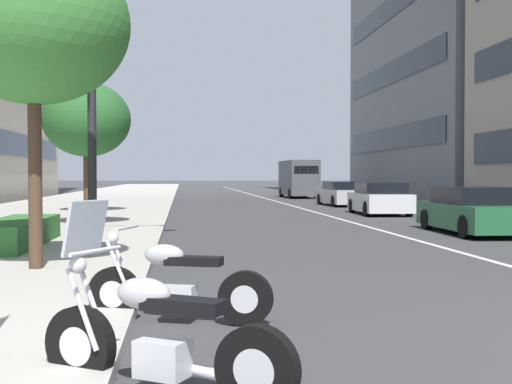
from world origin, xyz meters
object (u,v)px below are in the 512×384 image
(car_mid_block_traffic, at_px, (474,211))
(street_tree_mid_sidewalk, at_px, (87,120))
(street_tree_by_lamp_post, at_px, (90,120))
(motorcycle_far_end_row, at_px, (158,339))
(car_approaching_light, at_px, (341,194))
(car_following_behind, at_px, (380,199))
(delivery_van_ahead, at_px, (298,178))
(street_tree_near_plaza_corner, at_px, (34,24))
(motorcycle_mid_row, at_px, (177,287))

(car_mid_block_traffic, xyz_separation_m, street_tree_mid_sidewalk, (2.78, 11.20, 2.73))
(car_mid_block_traffic, relative_size, street_tree_by_lamp_post, 0.90)
(motorcycle_far_end_row, height_order, street_tree_mid_sidewalk, street_tree_mid_sidewalk)
(car_mid_block_traffic, distance_m, car_approaching_light, 17.09)
(motorcycle_far_end_row, distance_m, car_following_behind, 23.55)
(car_approaching_light, xyz_separation_m, delivery_van_ahead, (12.77, 0.09, 0.83))
(car_following_behind, relative_size, street_tree_near_plaza_corner, 0.82)
(motorcycle_mid_row, distance_m, car_approaching_light, 28.84)
(car_following_behind, xyz_separation_m, delivery_van_ahead, (20.76, -0.24, 0.81))
(car_following_behind, xyz_separation_m, car_approaching_light, (7.98, -0.33, -0.02))
(delivery_van_ahead, bearing_deg, car_following_behind, 178.77)
(car_mid_block_traffic, xyz_separation_m, street_tree_by_lamp_post, (9.89, 12.06, 3.32))
(delivery_van_ahead, bearing_deg, street_tree_mid_sidewalk, 156.44)
(street_tree_by_lamp_post, bearing_deg, car_mid_block_traffic, -129.36)
(street_tree_mid_sidewalk, bearing_deg, street_tree_near_plaza_corner, -176.77)
(motorcycle_far_end_row, height_order, car_approaching_light, motorcycle_far_end_row)
(street_tree_by_lamp_post, bearing_deg, car_following_behind, -93.76)
(car_following_behind, relative_size, car_approaching_light, 0.95)
(car_mid_block_traffic, bearing_deg, car_following_behind, 1.63)
(motorcycle_far_end_row, distance_m, street_tree_mid_sidewalk, 16.13)
(car_mid_block_traffic, height_order, car_approaching_light, car_mid_block_traffic)
(motorcycle_mid_row, distance_m, car_following_behind, 21.23)
(motorcycle_mid_row, relative_size, car_following_behind, 0.48)
(delivery_van_ahead, bearing_deg, street_tree_by_lamp_post, 147.67)
(street_tree_by_lamp_post, bearing_deg, street_tree_mid_sidewalk, -173.06)
(motorcycle_far_end_row, xyz_separation_m, delivery_van_ahead, (42.71, -8.76, 1.03))
(motorcycle_mid_row, distance_m, car_mid_block_traffic, 13.34)
(street_tree_mid_sidewalk, bearing_deg, motorcycle_far_end_row, -170.09)
(street_tree_near_plaza_corner, distance_m, street_tree_mid_sidewalk, 9.68)
(car_approaching_light, relative_size, street_tree_near_plaza_corner, 0.87)
(car_mid_block_traffic, distance_m, street_tree_near_plaza_corner, 13.14)
(car_mid_block_traffic, height_order, street_tree_mid_sidewalk, street_tree_mid_sidewalk)
(delivery_van_ahead, relative_size, street_tree_by_lamp_post, 1.16)
(motorcycle_far_end_row, bearing_deg, car_approaching_light, -75.37)
(street_tree_mid_sidewalk, bearing_deg, car_mid_block_traffic, -103.92)
(motorcycle_mid_row, relative_size, car_mid_block_traffic, 0.45)
(car_approaching_light, relative_size, street_tree_by_lamp_post, 0.90)
(car_following_behind, distance_m, street_tree_by_lamp_post, 12.59)
(motorcycle_far_end_row, bearing_deg, street_tree_near_plaza_corner, -38.84)
(motorcycle_mid_row, bearing_deg, street_tree_near_plaza_corner, -38.93)
(motorcycle_mid_row, distance_m, delivery_van_ahead, 41.18)
(car_approaching_light, bearing_deg, delivery_van_ahead, -1.80)
(car_approaching_light, bearing_deg, street_tree_near_plaza_corner, 153.04)
(street_tree_near_plaza_corner, height_order, street_tree_mid_sidewalk, street_tree_near_plaza_corner)
(car_mid_block_traffic, height_order, street_tree_by_lamp_post, street_tree_by_lamp_post)
(car_approaching_light, xyz_separation_m, street_tree_mid_sidewalk, (-14.31, 11.58, 2.74))
(motorcycle_mid_row, height_order, car_approaching_light, car_approaching_light)
(motorcycle_far_end_row, relative_size, car_following_behind, 0.44)
(delivery_van_ahead, bearing_deg, motorcycle_mid_row, 167.32)
(car_approaching_light, height_order, street_tree_mid_sidewalk, street_tree_mid_sidewalk)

